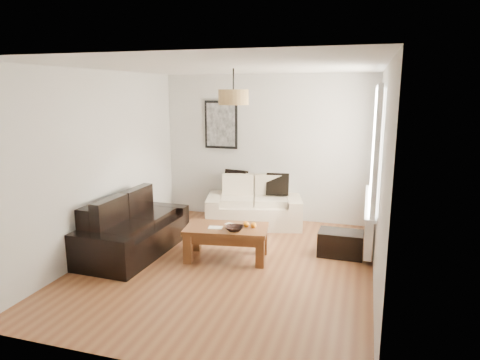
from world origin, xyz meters
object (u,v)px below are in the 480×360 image
(loveseat_cream, at_px, (254,202))
(ottoman, at_px, (341,243))
(sofa_leather, at_px, (134,226))
(coffee_table, at_px, (227,243))

(loveseat_cream, bearing_deg, ottoman, -47.26)
(loveseat_cream, bearing_deg, sofa_leather, -141.56)
(coffee_table, distance_m, ottoman, 1.63)
(ottoman, bearing_deg, coffee_table, -159.37)
(loveseat_cream, xyz_separation_m, coffee_table, (0.03, -1.58, -0.17))
(loveseat_cream, bearing_deg, coffee_table, -103.29)
(loveseat_cream, height_order, sofa_leather, loveseat_cream)
(coffee_table, relative_size, ottoman, 1.82)
(coffee_table, height_order, ottoman, coffee_table)
(coffee_table, bearing_deg, ottoman, 20.63)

